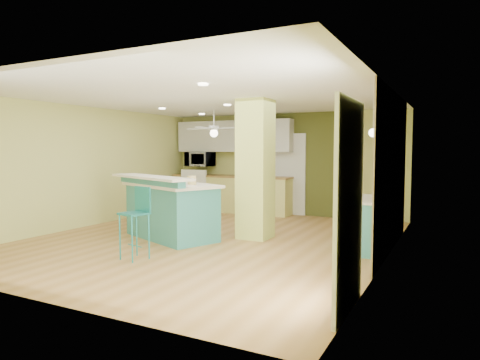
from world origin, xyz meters
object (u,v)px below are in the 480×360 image
Objects in this scene: peninsula at (170,209)px; fruit_bowl at (251,175)px; side_counter at (372,224)px; bar_stool at (138,211)px; canister at (192,180)px.

peninsula is 7.67× the size of fruit_bowl.
peninsula is 3.49m from side_counter.
fruit_bowl is (-3.41, 2.62, 0.56)m from side_counter.
bar_stool is at bearing -144.28° from side_counter.
canister reaches higher than bar_stool.
bar_stool is 0.82× the size of side_counter.
canister reaches higher than fruit_bowl.
peninsula is at bearing -168.14° from side_counter.
bar_stool is at bearing -49.91° from peninsula.
fruit_bowl reaches higher than side_counter.
peninsula reaches higher than fruit_bowl.
fruit_bowl is 3.37m from canister.
canister is (0.47, -0.01, 0.54)m from peninsula.
bar_stool is (0.45, -1.41, 0.18)m from peninsula.
fruit_bowl is (0.01, 3.33, 0.45)m from peninsula.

